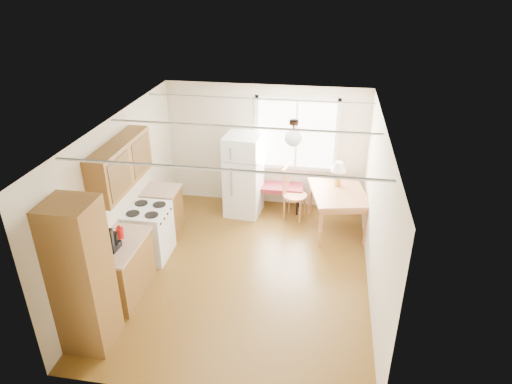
% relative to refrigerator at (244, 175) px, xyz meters
% --- Properties ---
extents(room_shell, '(4.60, 5.60, 2.62)m').
position_rel_refrigerator_xyz_m(room_shell, '(0.37, -1.96, 0.43)').
color(room_shell, '#4F3210').
rests_on(room_shell, ground).
extents(kitchen_run, '(0.65, 3.40, 2.20)m').
position_rel_refrigerator_xyz_m(kitchen_run, '(-1.35, -2.60, 0.02)').
color(kitchen_run, brown).
rests_on(kitchen_run, ground).
extents(window_unit, '(1.64, 0.05, 1.51)m').
position_rel_refrigerator_xyz_m(window_unit, '(0.97, 0.51, 0.73)').
color(window_unit, white).
rests_on(window_unit, room_shell).
extents(pendant_light, '(0.26, 0.26, 0.40)m').
position_rel_refrigerator_xyz_m(pendant_light, '(1.07, -1.56, 1.41)').
color(pendant_light, '#311F15').
rests_on(pendant_light, room_shell).
extents(refrigerator, '(0.74, 0.74, 1.65)m').
position_rel_refrigerator_xyz_m(refrigerator, '(0.00, 0.00, 0.00)').
color(refrigerator, white).
rests_on(refrigerator, ground).
extents(bench, '(1.19, 0.47, 0.54)m').
position_rel_refrigerator_xyz_m(bench, '(0.58, 0.22, -0.34)').
color(bench, maroon).
rests_on(bench, ground).
extents(dining_table, '(1.20, 1.44, 0.80)m').
position_rel_refrigerator_xyz_m(dining_table, '(1.85, -0.36, -0.13)').
color(dining_table, '#AE6C43').
rests_on(dining_table, ground).
extents(chair, '(0.50, 0.49, 1.08)m').
position_rel_refrigerator_xyz_m(chair, '(0.93, -0.04, -0.21)').
color(chair, '#AE6C43').
rests_on(chair, ground).
extents(table_lamp, '(0.27, 0.27, 0.48)m').
position_rel_refrigerator_xyz_m(table_lamp, '(1.82, -0.10, 0.32)').
color(table_lamp, '#B49939').
rests_on(table_lamp, dining_table).
extents(coffee_maker, '(0.21, 0.27, 0.40)m').
position_rel_refrigerator_xyz_m(coffee_maker, '(-1.35, -2.98, 0.22)').
color(coffee_maker, black).
rests_on(coffee_maker, kitchen_run).
extents(kettle, '(0.11, 0.11, 0.22)m').
position_rel_refrigerator_xyz_m(kettle, '(-1.36, -2.65, 0.17)').
color(kettle, red).
rests_on(kettle, kitchen_run).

